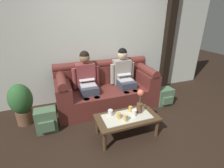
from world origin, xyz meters
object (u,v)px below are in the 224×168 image
coffee_table (127,119)px  cup_near_left (110,113)px  cup_far_center (134,113)px  cup_near_right (119,116)px  cup_far_right (125,118)px  person_left (87,79)px  flower_vase (140,101)px  backpack_left (46,121)px  potted_plant (21,102)px  couch (106,89)px  backpack_right (164,96)px  cup_far_left (130,109)px  person_right (124,75)px

coffee_table → cup_near_left: cup_near_left is taller
coffee_table → cup_far_center: cup_far_center is taller
cup_near_right → cup_far_right: size_ratio=0.79×
person_left → flower_vase: person_left is taller
coffee_table → flower_vase: size_ratio=2.41×
cup_far_center → cup_far_right: 0.22m
backpack_left → potted_plant: (-0.39, 0.38, 0.22)m
cup_far_right → backpack_left: size_ratio=0.26×
cup_near_left → potted_plant: 1.62m
couch → cup_near_right: bearing=-97.5°
backpack_right → flower_vase: bearing=-148.3°
backpack_right → cup_far_left: bearing=-154.4°
person_left → cup_far_center: (0.53, -1.09, -0.25)m
cup_far_left → cup_far_right: (-0.19, -0.22, 0.01)m
cup_near_right → backpack_right: cup_near_right is taller
couch → person_left: 0.50m
cup_far_center → backpack_right: size_ratio=0.27×
person_left → cup_near_left: 1.00m
person_left → backpack_right: 1.75m
coffee_table → flower_vase: 0.35m
cup_far_center → cup_far_left: (-0.01, 0.12, -0.00)m
cup_far_right → cup_far_left: bearing=48.6°
cup_near_right → cup_far_left: 0.28m
cup_near_left → potted_plant: size_ratio=0.13×
coffee_table → potted_plant: bearing=150.0°
cup_far_left → cup_far_right: bearing=-131.4°
cup_near_left → backpack_right: (1.47, 0.53, -0.23)m
couch → potted_plant: (-1.63, -0.13, 0.06)m
potted_plant → couch: bearing=4.6°
coffee_table → backpack_left: (-1.24, 0.56, -0.10)m
flower_vase → coffee_table: bearing=-171.8°
flower_vase → cup_far_left: bearing=149.9°
coffee_table → potted_plant: (-1.63, 0.94, 0.12)m
couch → person_left: (-0.41, -0.00, 0.29)m
coffee_table → cup_far_center: (0.12, -0.01, 0.10)m
flower_vase → backpack_right: 1.22m
cup_near_right → cup_far_center: size_ratio=0.88×
flower_vase → cup_far_left: (-0.13, 0.07, -0.16)m
person_right → cup_far_left: 1.04m
cup_near_left → cup_near_right: cup_near_left is taller
cup_near_left → potted_plant: potted_plant is taller
couch → backpack_left: size_ratio=4.97×
coffee_table → person_right: bearing=69.1°
person_right → flower_vase: size_ratio=2.93×
cup_far_left → potted_plant: potted_plant is taller
person_right → backpack_left: (-1.65, -0.51, -0.45)m
cup_near_left → cup_far_center: cup_near_left is taller
person_left → potted_plant: person_left is taller
cup_far_left → cup_near_right: bearing=-155.9°
person_right → cup_far_right: bearing=-112.4°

